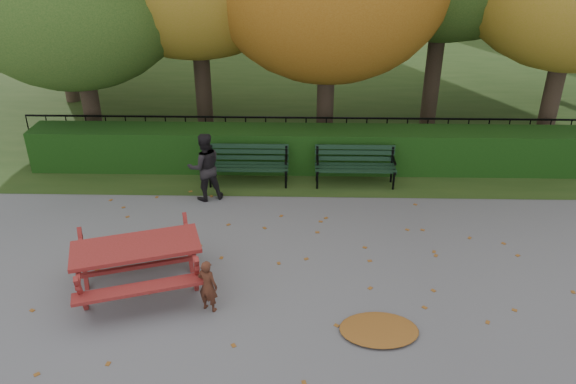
{
  "coord_description": "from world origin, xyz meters",
  "views": [
    {
      "loc": [
        -0.13,
        -7.82,
        5.74
      ],
      "look_at": [
        -0.35,
        1.31,
        1.0
      ],
      "focal_mm": 35.0,
      "sensor_mm": 36.0,
      "label": 1
    }
  ],
  "objects_px": {
    "picnic_table": "(137,255)",
    "child": "(208,286)",
    "bench_right": "(355,163)",
    "bench_left": "(249,162)",
    "adult": "(205,167)"
  },
  "relations": [
    {
      "from": "bench_right",
      "to": "adult",
      "type": "relative_size",
      "value": 1.2
    },
    {
      "from": "bench_left",
      "to": "child",
      "type": "height_order",
      "value": "child"
    },
    {
      "from": "bench_right",
      "to": "picnic_table",
      "type": "xyz_separation_m",
      "value": [
        -3.85,
        -4.03,
        0.15
      ]
    },
    {
      "from": "picnic_table",
      "to": "bench_left",
      "type": "bearing_deg",
      "value": 52.29
    },
    {
      "from": "child",
      "to": "adult",
      "type": "height_order",
      "value": "adult"
    },
    {
      "from": "picnic_table",
      "to": "child",
      "type": "xyz_separation_m",
      "value": [
        1.21,
        -0.49,
        -0.22
      ]
    },
    {
      "from": "picnic_table",
      "to": "child",
      "type": "distance_m",
      "value": 1.32
    },
    {
      "from": "picnic_table",
      "to": "child",
      "type": "relative_size",
      "value": 2.66
    },
    {
      "from": "bench_right",
      "to": "child",
      "type": "xyz_separation_m",
      "value": [
        -2.64,
        -4.52,
        -0.07
      ]
    },
    {
      "from": "bench_right",
      "to": "adult",
      "type": "bearing_deg",
      "value": -166.17
    },
    {
      "from": "picnic_table",
      "to": "child",
      "type": "bearing_deg",
      "value": -40.09
    },
    {
      "from": "bench_right",
      "to": "child",
      "type": "height_order",
      "value": "child"
    },
    {
      "from": "bench_right",
      "to": "picnic_table",
      "type": "relative_size",
      "value": 0.75
    },
    {
      "from": "picnic_table",
      "to": "adult",
      "type": "bearing_deg",
      "value": 61.62
    },
    {
      "from": "picnic_table",
      "to": "adult",
      "type": "relative_size",
      "value": 1.61
    }
  ]
}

